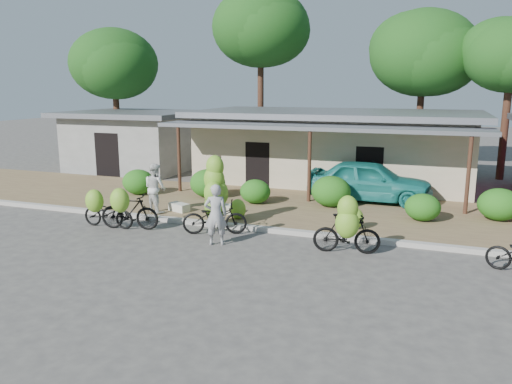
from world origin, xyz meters
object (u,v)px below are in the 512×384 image
tree_back_left (112,62)px  tree_center_right (420,51)px  bike_left (128,210)px  teal_van (370,181)px  sack_near (225,209)px  vendor (216,215)px  tree_near_right (507,53)px  tree_far_center (258,26)px  bike_right (347,229)px  bike_center (215,203)px  bystander (155,188)px  sack_far (179,207)px  bike_far_left (106,211)px

tree_back_left → tree_center_right: size_ratio=0.92×
tree_back_left → bike_left: bearing=-53.5°
tree_center_right → teal_van: (-1.13, -9.66, -5.38)m
tree_center_right → sack_near: tree_center_right is taller
tree_center_right → vendor: size_ratio=4.77×
vendor → tree_near_right: bearing=-143.5°
tree_far_center → tree_near_right: (13.00, -1.50, -1.87)m
bike_left → bike_right: bearing=-100.8°
tree_far_center → bike_center: bearing=-75.3°
tree_near_right → tree_back_left: bearing=-175.9°
tree_center_right → bike_center: 16.88m
tree_back_left → bike_left: 16.32m
tree_center_right → bike_right: size_ratio=4.51×
bike_center → bystander: (-2.81, 1.13, 0.07)m
tree_back_left → tree_center_right: bearing=11.6°
tree_far_center → tree_near_right: size_ratio=1.30×
tree_back_left → sack_near: 16.03m
tree_back_left → bike_left: tree_back_left is taller
bike_right → sack_far: bearing=60.0°
bike_right → bystander: 7.33m
tree_back_left → bike_center: (11.86, -11.65, -4.94)m
tree_near_right → teal_van: bearing=-123.8°
bike_center → teal_van: (4.01, 5.48, -0.00)m
vendor → bike_right: bearing=163.2°
bike_right → sack_far: 6.79m
tree_far_center → bike_center: tree_far_center is taller
sack_far → vendor: (2.69, -2.72, 0.63)m
bystander → teal_van: size_ratio=0.37×
tree_far_center → sack_near: tree_far_center is taller
teal_van → tree_back_left: bearing=69.0°
bike_left → tree_center_right: bearing=-36.7°
sack_far → teal_van: bearing=32.8°
tree_near_right → bike_left: tree_near_right is taller
tree_far_center → tree_center_right: tree_far_center is taller
tree_center_right → bike_right: (-0.90, -15.96, -5.57)m
tree_center_right → bike_left: 18.61m
tree_far_center → bystander: bearing=-85.6°
bike_right → sack_near: bike_right is taller
tree_back_left → tree_near_right: size_ratio=1.01×
bike_right → bystander: bearing=64.9°
tree_near_right → sack_near: tree_near_right is taller
bike_center → bike_right: (4.25, -0.81, -0.19)m
tree_center_right → teal_van: 11.12m
bike_far_left → vendor: vendor is taller
sack_near → sack_far: size_ratio=1.13×
bike_right → vendor: (-3.67, -0.38, 0.16)m
tree_back_left → bike_far_left: size_ratio=4.24×
tree_far_center → sack_near: (3.38, -12.81, -7.59)m
tree_far_center → vendor: (4.43, -15.83, -6.97)m
tree_back_left → tree_far_center: tree_far_center is taller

